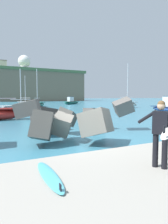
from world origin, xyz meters
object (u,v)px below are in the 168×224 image
object	(u,v)px
surfer_with_board	(165,129)
radar_dome	(24,63)
boat_mid_left	(27,103)
station_building_west	(0,66)
boat_near_right	(168,107)
boat_mid_centre	(126,104)
boat_near_left	(38,104)
boat_near_centre	(19,107)
spare_surfboard	(49,175)
boat_far_left	(71,102)

from	to	relation	value
surfer_with_board	radar_dome	size ratio (longest dim) A/B	0.24
boat_mid_left	radar_dome	bearing A→B (deg)	80.93
surfer_with_board	boat_mid_left	xyz separation A→B (m)	(4.67, 46.94, -0.77)
station_building_west	boat_near_right	bearing A→B (deg)	-80.12
boat_mid_centre	station_building_west	world-z (taller)	station_building_west
boat_near_right	boat_near_left	bearing A→B (deg)	121.10
boat_near_left	boat_near_centre	size ratio (longest dim) A/B	1.20
boat_mid_left	radar_dome	distance (m)	57.95
spare_surfboard	boat_near_centre	xyz separation A→B (m)	(3.06, 27.56, 0.17)
surfer_with_board	boat_far_left	world-z (taller)	boat_far_left
surfer_with_board	boat_near_right	xyz separation A→B (m)	(18.21, 15.51, -0.62)
boat_mid_left	boat_mid_centre	bearing A→B (deg)	-54.14
surfer_with_board	boat_near_left	xyz separation A→B (m)	(5.24, 37.01, -0.75)
boat_near_right	boat_far_left	size ratio (longest dim) A/B	1.00
radar_dome	station_building_west	bearing A→B (deg)	148.42
boat_near_centre	station_building_west	distance (m)	81.56
radar_dome	boat_far_left	bearing A→B (deg)	-86.69
surfer_with_board	station_building_west	distance (m)	109.28
boat_mid_centre	boat_near_centre	bearing A→B (deg)	174.32
surfer_with_board	boat_mid_centre	bearing A→B (deg)	53.54
boat_mid_left	boat_near_right	bearing A→B (deg)	-66.70
boat_near_left	boat_mid_centre	size ratio (longest dim) A/B	0.92
boat_near_right	radar_dome	xyz separation A→B (m)	(-4.89, 85.60, 18.53)
spare_surfboard	boat_mid_centre	distance (m)	34.03
boat_near_right	station_building_west	size ratio (longest dim) A/B	0.91
boat_mid_left	station_building_west	xyz separation A→B (m)	(-2.58, 61.08, 17.20)
spare_surfboard	boat_mid_left	size ratio (longest dim) A/B	0.27
surfer_with_board	station_building_west	size ratio (longest dim) A/B	0.31
spare_surfboard	boat_far_left	world-z (taller)	boat_far_left
station_building_west	boat_mid_centre	bearing A→B (deg)	-77.95
boat_mid_centre	boat_far_left	size ratio (longest dim) A/B	1.38
boat_near_centre	radar_dome	bearing A→B (deg)	79.78
surfer_with_board	boat_far_left	bearing A→B (deg)	70.35
boat_near_centre	boat_far_left	distance (m)	24.18
boat_near_right	boat_mid_left	distance (m)	34.22
surfer_with_board	boat_far_left	distance (m)	49.05
boat_near_right	boat_mid_centre	size ratio (longest dim) A/B	0.72
boat_near_left	boat_mid_left	size ratio (longest dim) A/B	1.06
boat_mid_centre	radar_dome	bearing A→B (deg)	94.74
surfer_with_board	boat_near_left	distance (m)	37.39
boat_near_left	boat_near_centre	xyz separation A→B (m)	(-5.04, -8.69, -0.08)
spare_surfboard	radar_dome	size ratio (longest dim) A/B	0.23
surfer_with_board	boat_near_left	size ratio (longest dim) A/B	0.26
boat_near_right	boat_mid_left	bearing A→B (deg)	113.30
boat_near_left	radar_dome	bearing A→B (deg)	82.81
boat_near_right	boat_far_left	bearing A→B (deg)	93.20
boat_mid_centre	boat_far_left	bearing A→B (deg)	98.67
boat_mid_centre	boat_near_right	bearing A→B (deg)	-96.80
boat_far_left	radar_dome	size ratio (longest dim) A/B	0.71
surfer_with_board	boat_near_centre	distance (m)	28.34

